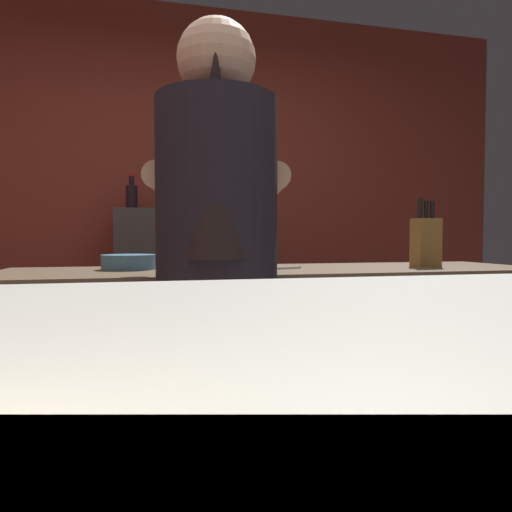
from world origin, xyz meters
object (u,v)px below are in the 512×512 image
Objects in this scene: mixing_bowl at (129,262)px; bottle_soy at (210,197)px; bartender at (217,272)px; bottle_vinegar at (178,195)px; knife_block at (426,241)px; bottle_olive_oil at (132,196)px; chefs_knife at (274,268)px.

bottle_soy reaches higher than mixing_bowl.
bartender is 6.23× the size of bottle_vinegar.
bottle_soy reaches higher than knife_block.
bottle_olive_oil is (-0.02, 1.30, 0.36)m from mixing_bowl.
bottle_olive_oil reaches higher than mixing_bowl.
bartender is at bearing -144.85° from chefs_knife.
bartender reaches higher than mixing_bowl.
bottle_olive_oil is (-0.30, -0.01, -0.02)m from bottle_vinegar.
knife_block is 1.17× the size of chefs_knife.
knife_block is 1.73m from bottle_vinegar.
bottle_vinegar is 0.30m from bottle_olive_oil.
knife_block is 1.18× the size of bottle_soy.
bottle_soy is at bearing 69.60° from mixing_bowl.
bottle_soy is (0.25, 1.89, 0.37)m from bartender.
bottle_soy is at bearing 7.89° from bottle_vinegar.
bartender reaches higher than bottle_vinegar.
bottle_soy is (-0.04, 1.48, 0.39)m from chefs_knife.
bottle_olive_oil is at bearing 90.94° from chefs_knife.
bartender is 1.02m from knife_block.
mixing_bowl is (-0.26, 0.54, 0.00)m from bartender.
bottle_vinegar reaches higher than chefs_knife.
bottle_vinegar is at bearing 79.75° from chefs_knife.
bottle_olive_oil is at bearing 130.15° from knife_block.
bartender reaches higher than chefs_knife.
bottle_olive_oil is (-0.27, 1.84, 0.37)m from bartender.
bartender is 8.12× the size of mixing_bowl.
knife_block is 1.38× the size of mixing_bowl.
knife_block is (0.93, 0.41, 0.08)m from bartender.
mixing_bowl is at bearing -89.15° from bottle_olive_oil.
chefs_knife is (0.28, 0.41, -0.02)m from bartender.
knife_block is 1.25× the size of bottle_olive_oil.
knife_block reaches higher than chefs_knife.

